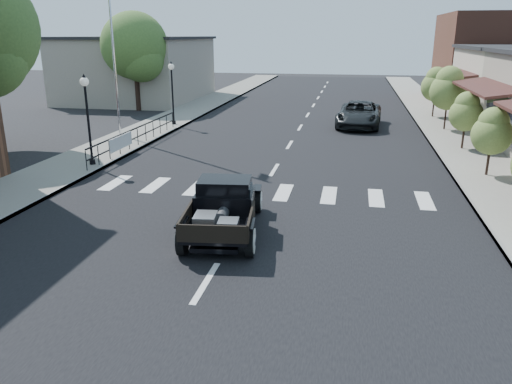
# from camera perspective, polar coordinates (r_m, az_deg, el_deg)

# --- Properties ---
(ground) EXTENTS (120.00, 120.00, 0.00)m
(ground) POSITION_cam_1_polar(r_m,az_deg,el_deg) (14.13, -2.31, -4.78)
(ground) COLOR black
(ground) RESTS_ON ground
(road) EXTENTS (14.00, 80.00, 0.02)m
(road) POSITION_cam_1_polar(r_m,az_deg,el_deg) (28.39, 4.62, 6.63)
(road) COLOR black
(road) RESTS_ON ground
(road_markings) EXTENTS (12.00, 60.00, 0.06)m
(road_markings) POSITION_cam_1_polar(r_m,az_deg,el_deg) (23.54, 3.24, 4.35)
(road_markings) COLOR silver
(road_markings) RESTS_ON ground
(sidewalk_left) EXTENTS (3.00, 80.00, 0.15)m
(sidewalk_left) POSITION_cam_1_polar(r_m,az_deg,el_deg) (30.48, -11.59, 7.21)
(sidewalk_left) COLOR gray
(sidewalk_left) RESTS_ON ground
(sidewalk_right) EXTENTS (3.00, 80.00, 0.15)m
(sidewalk_right) POSITION_cam_1_polar(r_m,az_deg,el_deg) (28.74, 21.80, 5.70)
(sidewalk_right) COLOR gray
(sidewalk_right) RESTS_ON ground
(low_building_left) EXTENTS (10.00, 12.00, 5.00)m
(low_building_left) POSITION_cam_1_polar(r_m,az_deg,el_deg) (44.62, -13.32, 13.43)
(low_building_left) COLOR #A89C8D
(low_building_left) RESTS_ON ground
(railing) EXTENTS (0.08, 10.00, 1.00)m
(railing) POSITION_cam_1_polar(r_m,az_deg,el_deg) (25.39, -13.39, 6.38)
(railing) COLOR black
(railing) RESTS_ON sidewalk_left
(banner) EXTENTS (0.04, 2.20, 0.60)m
(banner) POSITION_cam_1_polar(r_m,az_deg,el_deg) (23.63, -15.12, 4.94)
(banner) COLOR silver
(banner) RESTS_ON sidewalk_left
(lamp_post_b) EXTENTS (0.36, 0.36, 3.71)m
(lamp_post_b) POSITION_cam_1_polar(r_m,az_deg,el_deg) (21.78, -18.63, 7.77)
(lamp_post_b) COLOR black
(lamp_post_b) RESTS_ON sidewalk_left
(lamp_post_c) EXTENTS (0.36, 0.36, 3.71)m
(lamp_post_c) POSITION_cam_1_polar(r_m,az_deg,el_deg) (30.80, -9.52, 11.06)
(lamp_post_c) COLOR black
(lamp_post_c) RESTS_ON sidewalk_left
(flagpole) EXTENTS (0.12, 0.12, 13.17)m
(flagpole) POSITION_cam_1_polar(r_m,az_deg,el_deg) (27.61, -16.38, 19.74)
(flagpole) COLOR silver
(flagpole) RESTS_ON sidewalk_left
(big_tree_far) EXTENTS (4.76, 4.76, 6.98)m
(big_tree_far) POSITION_cam_1_polar(r_m,az_deg,el_deg) (38.07, -13.60, 14.27)
(big_tree_far) COLOR #3F5F28
(big_tree_far) RESTS_ON ground
(small_tree_b) EXTENTS (1.52, 1.52, 2.53)m
(small_tree_b) POSITION_cam_1_polar(r_m,az_deg,el_deg) (21.14, 25.24, 5.11)
(small_tree_b) COLOR olive
(small_tree_b) RESTS_ON sidewalk_right
(small_tree_c) EXTENTS (1.56, 1.56, 2.59)m
(small_tree_c) POSITION_cam_1_polar(r_m,az_deg,el_deg) (25.76, 22.78, 7.45)
(small_tree_c) COLOR olive
(small_tree_c) RESTS_ON sidewalk_right
(small_tree_d) EXTENTS (2.05, 2.05, 3.42)m
(small_tree_d) POSITION_cam_1_polar(r_m,az_deg,el_deg) (30.77, 21.03, 9.88)
(small_tree_d) COLOR olive
(small_tree_d) RESTS_ON sidewalk_right
(small_tree_e) EXTENTS (1.86, 1.86, 3.10)m
(small_tree_e) POSITION_cam_1_polar(r_m,az_deg,el_deg) (35.41, 19.76, 10.62)
(small_tree_e) COLOR olive
(small_tree_e) RESTS_ON sidewalk_right
(hotrod_pickup) EXTENTS (2.61, 4.71, 1.56)m
(hotrod_pickup) POSITION_cam_1_polar(r_m,az_deg,el_deg) (13.97, -3.68, -1.65)
(hotrod_pickup) COLOR black
(hotrod_pickup) RESTS_ON ground
(second_car) EXTENTS (2.85, 5.55, 1.50)m
(second_car) POSITION_cam_1_polar(r_m,az_deg,el_deg) (31.14, 11.71, 8.68)
(second_car) COLOR black
(second_car) RESTS_ON ground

